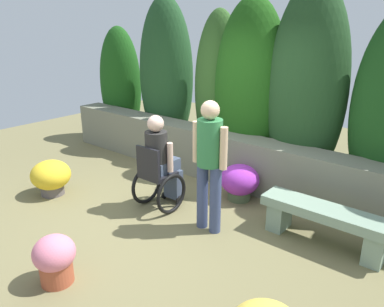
# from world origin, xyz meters

# --- Properties ---
(ground_plane) EXTENTS (12.27, 12.27, 0.00)m
(ground_plane) POSITION_xyz_m (0.00, 0.00, 0.00)
(ground_plane) COLOR olive
(stone_retaining_wall) EXTENTS (7.49, 0.47, 0.80)m
(stone_retaining_wall) POSITION_xyz_m (0.00, 1.57, 0.40)
(stone_retaining_wall) COLOR gray
(stone_retaining_wall) RESTS_ON ground
(hedge_backdrop) EXTENTS (8.03, 1.09, 3.13)m
(hedge_backdrop) POSITION_xyz_m (0.54, 2.16, 1.45)
(hedge_backdrop) COLOR #1A4F16
(hedge_backdrop) RESTS_ON ground
(stone_bench) EXTENTS (1.50, 0.37, 0.47)m
(stone_bench) POSITION_xyz_m (1.80, 0.75, 0.31)
(stone_bench) COLOR gray
(stone_bench) RESTS_ON ground
(person_in_wheelchair) EXTENTS (0.53, 0.66, 1.33)m
(person_in_wheelchair) POSITION_xyz_m (-0.32, 0.22, 0.62)
(person_in_wheelchair) COLOR black
(person_in_wheelchair) RESTS_ON ground
(person_standing_companion) EXTENTS (0.49, 0.30, 1.64)m
(person_standing_companion) POSITION_xyz_m (0.56, 0.16, 0.94)
(person_standing_companion) COLOR #3B4871
(person_standing_companion) RESTS_ON ground
(flower_pot_purple_near) EXTENTS (0.57, 0.57, 0.53)m
(flower_pot_purple_near) POSITION_xyz_m (0.40, 1.12, 0.28)
(flower_pot_purple_near) COLOR #4F6041
(flower_pot_purple_near) RESTS_ON ground
(flower_pot_terracotta_by_wall) EXTENTS (0.58, 0.58, 0.53)m
(flower_pot_terracotta_by_wall) POSITION_xyz_m (-1.87, -0.53, 0.28)
(flower_pot_terracotta_by_wall) COLOR #5D5556
(flower_pot_terracotta_by_wall) RESTS_ON ground
(flower_pot_small_foreground) EXTENTS (0.41, 0.41, 0.51)m
(flower_pot_small_foreground) POSITION_xyz_m (0.02, -1.62, 0.28)
(flower_pot_small_foreground) COLOR #AA4C32
(flower_pot_small_foreground) RESTS_ON ground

